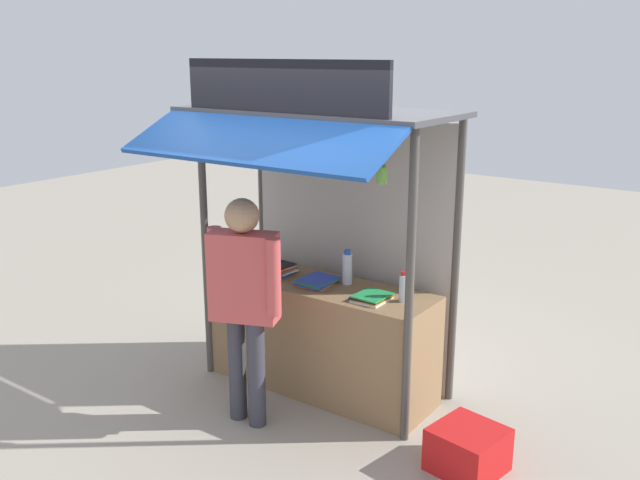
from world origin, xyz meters
TOP-DOWN VIEW (x-y plane):
  - ground_plane at (0.00, 0.00)m, footprint 20.00×20.00m
  - stall_counter at (0.00, 0.00)m, footprint 1.85×0.58m
  - stall_structure at (0.00, 0.09)m, footprint 2.05×1.45m
  - water_bottle_mid_left at (0.17, 0.12)m, footprint 0.08×0.08m
  - water_bottle_far_right at (0.71, 0.03)m, footprint 0.06×0.06m
  - water_bottle_back_left at (-0.65, 0.16)m, footprint 0.06×0.06m
  - magazine_stack_back_right at (-0.39, -0.01)m, footprint 0.21×0.27m
  - magazine_stack_front_right at (-0.01, -0.02)m, footprint 0.27×0.32m
  - magazine_stack_front_left at (0.51, -0.08)m, footprint 0.24×0.28m
  - banana_bunch_leftmost at (0.75, -0.39)m, footprint 0.09×0.09m
  - banana_bunch_inner_left at (0.06, -0.39)m, footprint 0.09×0.10m
  - vendor_person at (-0.13, -0.73)m, footprint 0.63×0.36m
  - plastic_crate at (1.43, -0.38)m, footprint 0.48×0.48m

SIDE VIEW (x-z plane):
  - ground_plane at x=0.00m, z-range 0.00..0.00m
  - plastic_crate at x=1.43m, z-range 0.00..0.29m
  - stall_counter at x=0.00m, z-range 0.00..0.87m
  - magazine_stack_front_left at x=0.51m, z-range 0.87..0.91m
  - magazine_stack_front_right at x=-0.01m, z-range 0.87..0.92m
  - magazine_stack_back_right at x=-0.39m, z-range 0.87..0.96m
  - water_bottle_far_right at x=0.71m, z-range 0.87..1.09m
  - water_bottle_back_left at x=-0.65m, z-range 0.87..1.09m
  - vendor_person at x=-0.13m, z-range 0.17..1.83m
  - water_bottle_mid_left at x=0.17m, z-range 0.87..1.14m
  - stall_structure at x=0.00m, z-range 0.25..2.81m
  - banana_bunch_leftmost at x=0.75m, z-range 1.72..2.00m
  - banana_bunch_inner_left at x=0.06m, z-range 1.72..2.01m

